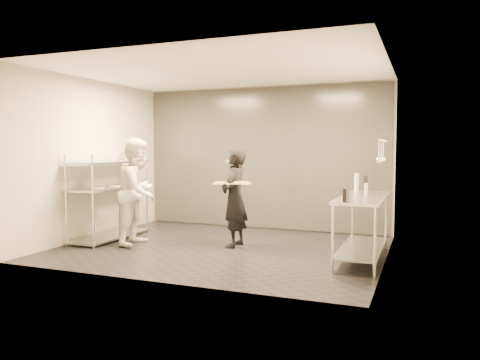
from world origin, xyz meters
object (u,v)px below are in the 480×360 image
at_px(waiter, 235,197).
at_px(bottle_green, 357,182).
at_px(bottle_dark, 365,183).
at_px(chef, 138,192).
at_px(pos_monitor, 346,195).
at_px(prep_counter, 362,217).
at_px(salad_plate, 234,160).
at_px(pass_rack, 109,195).
at_px(bottle_clear, 366,189).
at_px(pizza_plate_near, 222,183).
at_px(pizza_plate_far, 242,183).

relative_size(waiter, bottle_green, 5.71).
relative_size(waiter, bottle_dark, 6.53).
xyz_separation_m(chef, pos_monitor, (3.48, -0.53, 0.13)).
xyz_separation_m(prep_counter, salad_plate, (-2.16, 0.47, 0.78)).
xyz_separation_m(waiter, bottle_dark, (1.98, 0.61, 0.24)).
bearing_deg(waiter, bottle_green, 109.38).
xyz_separation_m(pass_rack, pos_monitor, (4.21, -0.72, 0.24)).
height_order(salad_plate, pos_monitor, salad_plate).
bearing_deg(prep_counter, bottle_clear, 76.31).
bearing_deg(bottle_green, salad_plate, -170.58).
bearing_deg(bottle_clear, waiter, 178.18).
distance_m(pizza_plate_near, bottle_green, 2.13).
bearing_deg(pass_rack, bottle_dark, 10.63).
bearing_deg(pizza_plate_far, pos_monitor, -23.14).
relative_size(waiter, salad_plate, 6.02).
height_order(chef, pizza_plate_far, chef).
height_order(waiter, pizza_plate_near, waiter).
relative_size(pass_rack, waiter, 1.00).
xyz_separation_m(pass_rack, pizza_plate_near, (2.18, -0.03, 0.28)).
height_order(bottle_green, bottle_dark, bottle_green).
height_order(pass_rack, bottle_clear, pass_rack).
relative_size(pizza_plate_far, bottle_dark, 1.24).
bearing_deg(bottle_dark, pass_rack, -169.37).
bearing_deg(bottle_dark, bottle_clear, -82.63).
xyz_separation_m(chef, bottle_clear, (3.63, 0.32, 0.13)).
relative_size(pizza_plate_far, bottle_green, 1.08).
relative_size(bottle_clear, bottle_dark, 0.71).
distance_m(prep_counter, bottle_dark, 0.90).
bearing_deg(pizza_plate_far, bottle_dark, 23.84).
relative_size(pass_rack, bottle_dark, 6.53).
relative_size(pos_monitor, bottle_dark, 0.97).
relative_size(waiter, bottle_clear, 9.18).
bearing_deg(salad_plate, prep_counter, -12.35).
bearing_deg(salad_plate, pass_rack, -167.63).
relative_size(prep_counter, waiter, 1.12).
distance_m(pizza_plate_far, bottle_clear, 1.87).
relative_size(pass_rack, prep_counter, 0.89).
height_order(prep_counter, bottle_dark, bottle_dark).
height_order(pizza_plate_near, bottle_clear, bottle_clear).
bearing_deg(bottle_clear, pizza_plate_far, -176.45).
distance_m(bottle_clear, bottle_dark, 0.68).
height_order(waiter, pizza_plate_far, waiter).
height_order(waiter, bottle_clear, waiter).
bearing_deg(bottle_dark, pizza_plate_near, -158.38).
distance_m(pizza_plate_near, pizza_plate_far, 0.32).
relative_size(chef, bottle_green, 6.25).
distance_m(pass_rack, prep_counter, 4.33).
relative_size(salad_plate, pos_monitor, 1.12).
xyz_separation_m(pizza_plate_far, salad_plate, (-0.33, 0.46, 0.35)).
distance_m(pizza_plate_far, pos_monitor, 1.87).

